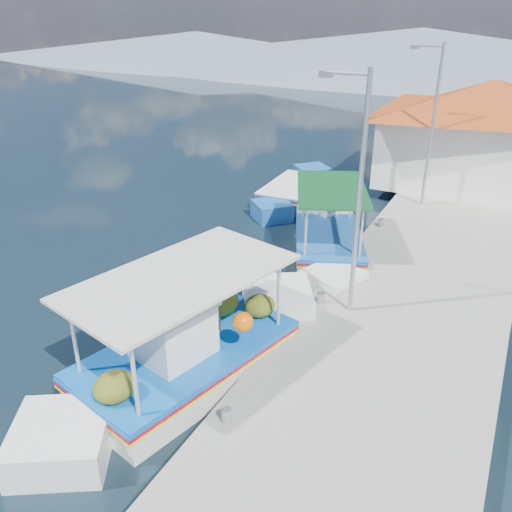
% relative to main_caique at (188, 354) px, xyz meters
% --- Properties ---
extents(ground, '(160.00, 160.00, 0.00)m').
position_rel_main_caique_xyz_m(ground, '(-1.99, 1.62, -0.56)').
color(ground, black).
rests_on(ground, ground).
extents(quay, '(5.00, 44.00, 0.50)m').
position_rel_main_caique_xyz_m(quay, '(3.91, 7.62, -0.31)').
color(quay, '#99988F').
rests_on(quay, ground).
extents(bollards, '(0.20, 17.20, 0.30)m').
position_rel_main_caique_xyz_m(bollards, '(1.81, 6.87, 0.09)').
color(bollards, '#A5A8AD').
rests_on(bollards, quay).
extents(main_caique, '(3.93, 8.55, 2.90)m').
position_rel_main_caique_xyz_m(main_caique, '(0.00, 0.00, 0.00)').
color(main_caique, white).
rests_on(main_caique, ground).
extents(caique_green_canopy, '(3.92, 6.55, 2.67)m').
position_rel_main_caique_xyz_m(caique_green_canopy, '(0.66, 7.52, -0.16)').
color(caique_green_canopy, white).
rests_on(caique_green_canopy, ground).
extents(caique_blue_hull, '(2.13, 6.62, 1.18)m').
position_rel_main_caique_xyz_m(caique_blue_hull, '(-2.62, 12.04, -0.24)').
color(caique_blue_hull, '#1C58A9').
rests_on(caique_blue_hull, ground).
extents(harbor_building, '(10.49, 10.49, 4.40)m').
position_rel_main_caique_xyz_m(harbor_building, '(4.21, 16.62, 2.22)').
color(harbor_building, white).
rests_on(harbor_building, quay).
extents(lamp_post_near, '(1.21, 0.14, 6.00)m').
position_rel_main_caique_xyz_m(lamp_post_near, '(2.52, 3.62, 3.29)').
color(lamp_post_near, '#A5A8AD').
rests_on(lamp_post_near, quay).
extents(lamp_post_far, '(1.21, 0.14, 6.00)m').
position_rel_main_caique_xyz_m(lamp_post_far, '(2.52, 12.62, 3.29)').
color(lamp_post_far, '#A5A8AD').
rests_on(lamp_post_far, quay).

